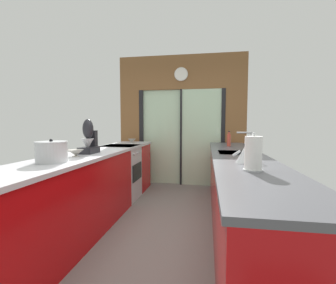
% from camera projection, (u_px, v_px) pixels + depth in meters
% --- Properties ---
extents(ground_plane, '(5.04, 7.60, 0.02)m').
position_uv_depth(ground_plane, '(167.00, 217.00, 3.23)').
color(ground_plane, slate).
extents(back_wall_unit, '(2.64, 0.12, 2.70)m').
position_uv_depth(back_wall_unit, '(181.00, 113.00, 4.89)').
color(back_wall_unit, brown).
rests_on(back_wall_unit, ground_plane).
extents(left_counter_run, '(0.62, 3.80, 0.92)m').
position_uv_depth(left_counter_run, '(88.00, 190.00, 2.89)').
color(left_counter_run, '#AD0C0F').
rests_on(left_counter_run, ground_plane).
extents(right_counter_run, '(0.62, 3.80, 0.92)m').
position_uv_depth(right_counter_run, '(238.00, 193.00, 2.75)').
color(right_counter_run, '#AD0C0F').
rests_on(right_counter_run, ground_plane).
extents(sink_faucet, '(0.19, 0.02, 0.26)m').
position_uv_depth(sink_faucet, '(249.00, 139.00, 2.93)').
color(sink_faucet, '#B7BABC').
rests_on(sink_faucet, right_counter_run).
extents(oven_range, '(0.60, 0.60, 0.92)m').
position_uv_depth(oven_range, '(121.00, 172.00, 3.99)').
color(oven_range, '#B7BABC').
rests_on(oven_range, ground_plane).
extents(mixing_bowl_near, '(0.17, 0.17, 0.08)m').
position_uv_depth(mixing_bowl_near, '(76.00, 153.00, 2.58)').
color(mixing_bowl_near, gray).
rests_on(mixing_bowl_near, left_counter_run).
extents(mixing_bowl_far, '(0.15, 0.15, 0.08)m').
position_uv_depth(mixing_bowl_far, '(132.00, 141.00, 4.50)').
color(mixing_bowl_far, gray).
rests_on(mixing_bowl_far, left_counter_run).
extents(stand_mixer, '(0.17, 0.27, 0.42)m').
position_uv_depth(stand_mixer, '(89.00, 140.00, 2.86)').
color(stand_mixer, black).
rests_on(stand_mixer, left_counter_run).
extents(stock_pot, '(0.29, 0.29, 0.22)m').
position_uv_depth(stock_pot, '(51.00, 152.00, 2.18)').
color(stock_pot, '#B7BABC').
rests_on(stock_pot, left_counter_run).
extents(kettle, '(0.25, 0.17, 0.18)m').
position_uv_depth(kettle, '(245.00, 154.00, 2.16)').
color(kettle, '#B7BABC').
rests_on(kettle, right_counter_run).
extents(soap_bottle, '(0.06, 0.06, 0.25)m').
position_uv_depth(soap_bottle, '(229.00, 140.00, 3.79)').
color(soap_bottle, '#B23D2D').
rests_on(soap_bottle, right_counter_run).
extents(paper_towel_roll, '(0.15, 0.15, 0.29)m').
position_uv_depth(paper_towel_roll, '(253.00, 154.00, 1.78)').
color(paper_towel_roll, '#B7BABC').
rests_on(paper_towel_roll, right_counter_run).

